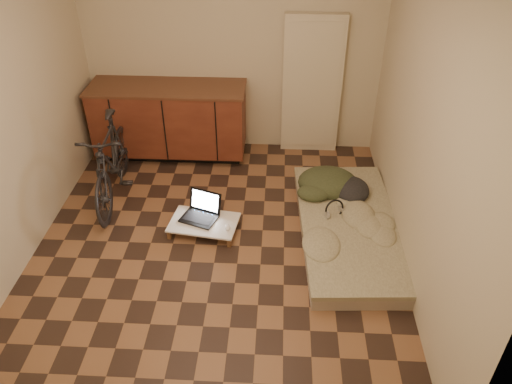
# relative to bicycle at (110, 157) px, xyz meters

# --- Properties ---
(room_shell) EXTENTS (3.50, 4.00, 2.60)m
(room_shell) POSITION_rel_bicycle_xyz_m (1.20, -0.76, 0.79)
(room_shell) COLOR brown
(room_shell) RESTS_ON ground
(cabinets) EXTENTS (1.84, 0.62, 0.91)m
(cabinets) POSITION_rel_bicycle_xyz_m (0.45, 0.94, -0.04)
(cabinets) COLOR black
(cabinets) RESTS_ON ground
(appliance_panel) EXTENTS (0.70, 0.10, 1.70)m
(appliance_panel) POSITION_rel_bicycle_xyz_m (2.15, 1.18, 0.34)
(appliance_panel) COLOR beige
(appliance_panel) RESTS_ON ground
(bicycle) EXTENTS (0.59, 1.60, 1.01)m
(bicycle) POSITION_rel_bicycle_xyz_m (0.00, 0.00, 0.00)
(bicycle) COLOR black
(bicycle) RESTS_ON ground
(futon) EXTENTS (1.07, 2.05, 0.17)m
(futon) POSITION_rel_bicycle_xyz_m (2.50, -0.54, -0.42)
(futon) COLOR tan
(futon) RESTS_ON ground
(clothing_pile) EXTENTS (0.71, 0.60, 0.27)m
(clothing_pile) POSITION_rel_bicycle_xyz_m (2.38, 0.03, -0.20)
(clothing_pile) COLOR #2E3720
(clothing_pile) RESTS_ON futon
(headphones) EXTENTS (0.29, 0.28, 0.15)m
(headphones) POSITION_rel_bicycle_xyz_m (2.35, -0.43, -0.26)
(headphones) COLOR black
(headphones) RESTS_ON futon
(lap_desk) EXTENTS (0.73, 0.53, 0.11)m
(lap_desk) POSITION_rel_bicycle_xyz_m (1.04, -0.54, -0.41)
(lap_desk) COLOR brown
(lap_desk) RESTS_ON ground
(laptop) EXTENTS (0.43, 0.41, 0.24)m
(laptop) POSITION_rel_bicycle_xyz_m (1.01, -0.45, -0.34)
(laptop) COLOR black
(laptop) RESTS_ON lap_desk
(mouse) EXTENTS (0.07, 0.10, 0.03)m
(mouse) POSITION_rel_bicycle_xyz_m (1.29, -0.64, -0.38)
(mouse) COLOR white
(mouse) RESTS_ON lap_desk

